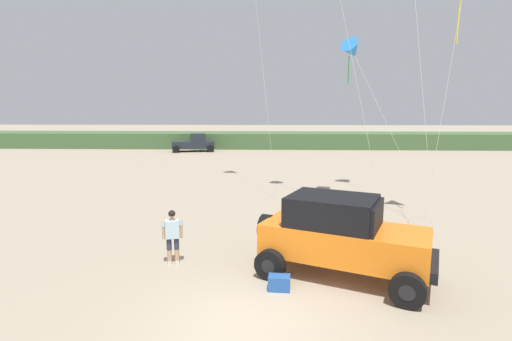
{
  "coord_description": "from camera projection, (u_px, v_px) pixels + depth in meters",
  "views": [
    {
      "loc": [
        0.57,
        -7.75,
        4.59
      ],
      "look_at": [
        0.11,
        3.82,
        2.76
      ],
      "focal_mm": 27.04,
      "sensor_mm": 36.0,
      "label": 1
    }
  ],
  "objects": [
    {
      "name": "jeep",
      "position": [
        341.0,
        235.0,
        10.57
      ],
      "size": [
        5.0,
        3.89,
        2.26
      ],
      "color": "orange",
      "rests_on": "ground_plane"
    },
    {
      "name": "dune_ridge",
      "position": [
        223.0,
        140.0,
        47.71
      ],
      "size": [
        90.0,
        6.19,
        1.82
      ],
      "primitive_type": "cube",
      "color": "#426038",
      "rests_on": "ground_plane"
    },
    {
      "name": "ground_plane",
      "position": [
        244.0,
        323.0,
        8.38
      ],
      "size": [
        220.0,
        220.0,
        0.0
      ],
      "primitive_type": "plane",
      "color": "gray"
    },
    {
      "name": "person_watching",
      "position": [
        172.0,
        234.0,
        11.46
      ],
      "size": [
        0.61,
        0.39,
        1.67
      ],
      "color": "tan",
      "rests_on": "ground_plane"
    },
    {
      "name": "distant_pickup",
      "position": [
        194.0,
        143.0,
        42.72
      ],
      "size": [
        4.91,
        3.31,
        1.98
      ],
      "color": "#1E232D",
      "rests_on": "ground_plane"
    },
    {
      "name": "kite_orange_streamer",
      "position": [
        352.0,
        51.0,
        19.02
      ],
      "size": [
        3.41,
        5.01,
        8.1
      ],
      "color": "blue",
      "rests_on": "ground_plane"
    },
    {
      "name": "cooler_box",
      "position": [
        279.0,
        283.0,
        9.91
      ],
      "size": [
        0.58,
        0.4,
        0.38
      ],
      "primitive_type": "cube",
      "rotation": [
        0.0,
        0.0,
        -0.07
      ],
      "color": "#23519E",
      "rests_on": "ground_plane"
    }
  ]
}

